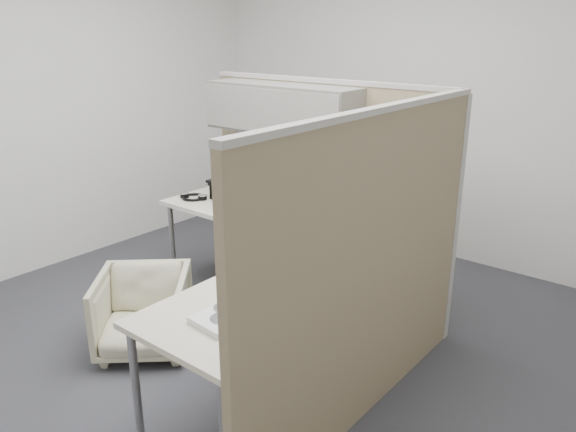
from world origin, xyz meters
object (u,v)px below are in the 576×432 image
Objects in this scene: monitor_left at (331,179)px; office_chair at (143,308)px; keyboard at (317,232)px; desk at (278,247)px.

office_chair is at bearing -127.60° from monitor_left.
desk is at bearing -105.64° from keyboard.
desk reaches higher than office_chair.
desk is 0.27m from keyboard.
monitor_left is at bearing 117.84° from keyboard.
office_chair is 1.19m from keyboard.
monitor_left is at bearing 18.02° from office_chair.
keyboard is (0.11, 0.25, 0.05)m from desk.
keyboard reaches higher than desk.
desk is 0.94m from office_chair.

